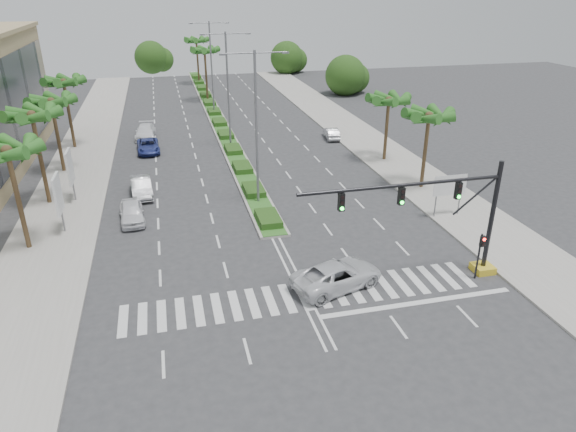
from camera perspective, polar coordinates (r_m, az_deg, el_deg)
name	(u,v)px	position (r m, az deg, el deg)	size (l,w,h in m)	color
ground	(304,296)	(29.80, 1.82, -8.88)	(160.00, 160.00, 0.00)	#333335
footpath_right	(399,165)	(51.80, 12.21, 5.54)	(6.00, 120.00, 0.15)	gray
footpath_left	(70,193)	(47.60, -23.04, 2.40)	(6.00, 120.00, 0.15)	gray
median	(215,116)	(71.17, -8.09, 10.98)	(2.20, 75.00, 0.20)	gray
median_grass	(215,115)	(71.14, -8.10, 11.08)	(1.80, 75.00, 0.04)	#356221
signal_gantry	(457,225)	(31.62, 18.31, -0.96)	(12.60, 1.20, 7.20)	gold
pedestrian_signal	(480,249)	(32.42, 20.60, -3.47)	(0.28, 0.36, 3.00)	black
direction_sign	(450,187)	(40.34, 17.52, 3.10)	(2.70, 0.11, 3.40)	slate
billboard_near	(58,195)	(39.11, -24.19, 2.17)	(0.18, 2.10, 4.35)	slate
billboard_far	(70,167)	(44.69, -23.08, 5.00)	(0.18, 2.10, 4.35)	slate
palm_left_near	(7,154)	(36.59, -28.72, 6.08)	(4.57, 4.68, 7.55)	brown
palm_left_mid	(32,118)	(44.03, -26.55, 9.73)	(4.57, 4.68, 7.95)	brown
palm_left_far	(52,104)	(51.81, -24.79, 11.27)	(4.57, 4.68, 7.35)	brown
palm_left_end	(64,84)	(59.50, -23.64, 13.30)	(4.57, 4.68, 7.75)	brown
palm_right_near	(429,118)	(44.71, 15.38, 10.45)	(4.57, 4.68, 7.05)	brown
palm_right_far	(389,102)	(51.73, 11.12, 12.34)	(4.57, 4.68, 6.75)	brown
palm_median_a	(205,52)	(79.77, -9.25, 17.52)	(4.57, 4.68, 8.05)	brown
palm_median_b	(196,42)	(94.64, -10.15, 18.50)	(4.57, 4.68, 8.05)	brown
streetlight_near	(256,121)	(39.72, -3.55, 10.47)	(5.10, 0.25, 12.00)	slate
streetlight_mid	(228,85)	(55.21, -6.70, 14.31)	(5.10, 0.25, 12.00)	slate
streetlight_far	(211,63)	(70.93, -8.51, 16.44)	(5.10, 0.25, 12.00)	slate
car_parked_a	(132,212)	(40.15, -16.97, 0.41)	(1.74, 4.33, 1.48)	white
car_parked_b	(141,187)	(44.90, -15.97, 3.13)	(1.61, 4.62, 1.52)	#A6A6AB
car_parked_c	(148,146)	(56.71, -15.28, 7.51)	(2.24, 4.86, 1.35)	navy
car_parked_d	(145,132)	(62.18, -15.55, 9.01)	(2.11, 5.19, 1.51)	white
car_crossing	(337,275)	(30.37, 5.49, -6.56)	(2.57, 5.57, 1.55)	silver
car_right	(331,133)	(60.01, 4.84, 9.16)	(1.35, 3.88, 1.28)	silver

